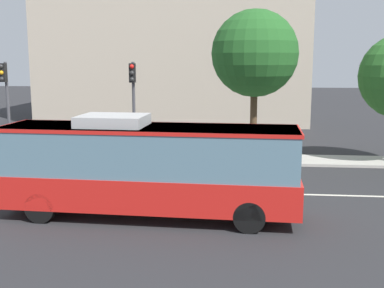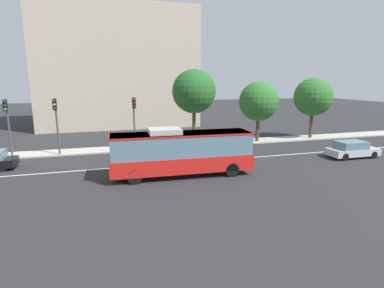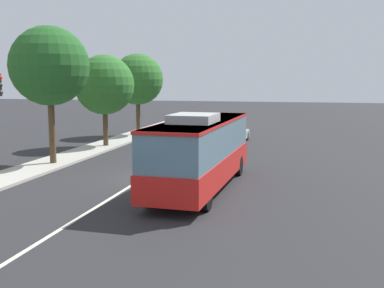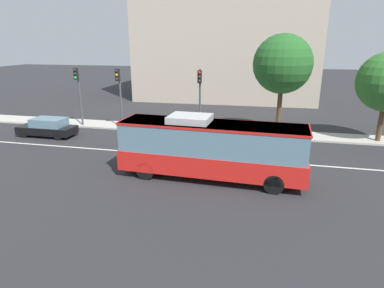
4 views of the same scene
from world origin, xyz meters
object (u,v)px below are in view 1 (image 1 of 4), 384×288
Objects in this scene: transit_bus at (148,165)px; traffic_light_mid_block at (133,94)px; street_tree_kerbside_centre at (255,54)px; traffic_light_near_corner at (6,93)px.

traffic_light_mid_block is at bearing 107.95° from transit_bus.
traffic_light_mid_block is 0.66× the size of street_tree_kerbside_centre.
transit_bus is 1.94× the size of traffic_light_mid_block.
street_tree_kerbside_centre reaches higher than traffic_light_near_corner.
traffic_light_near_corner is (-9.19, 8.64, 1.75)m from transit_bus.
transit_bus is 1.94× the size of traffic_light_near_corner.
transit_bus is at bearing 50.63° from traffic_light_near_corner.
transit_bus is 1.29× the size of street_tree_kerbside_centre.
street_tree_kerbside_centre is (12.96, 0.84, 2.04)m from traffic_light_near_corner.
transit_bus is at bearing 11.02° from traffic_light_mid_block.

